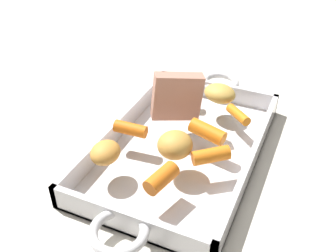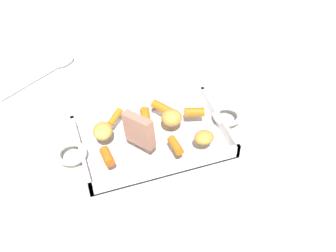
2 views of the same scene
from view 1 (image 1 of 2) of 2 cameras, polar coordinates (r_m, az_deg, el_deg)
name	(u,v)px [view 1 (image 1 of 2)]	position (r m, az deg, el deg)	size (l,w,h in m)	color
ground_plane	(182,153)	(0.61, 2.02, -3.99)	(2.37, 2.37, 0.00)	silver
roasting_dish	(182,147)	(0.61, 2.04, -3.15)	(0.46, 0.23, 0.04)	silver
roast_slice_thin	(177,97)	(0.61, 1.34, 4.35)	(0.02, 0.08, 0.08)	tan
baby_carrot_northwest	(207,132)	(0.58, 5.85, -0.86)	(0.02, 0.02, 0.06)	orange
baby_carrot_short	(161,178)	(0.50, -0.98, -7.72)	(0.02, 0.02, 0.05)	orange
baby_carrot_southwest	(131,129)	(0.59, -5.56, -0.44)	(0.02, 0.02, 0.05)	orange
baby_carrot_northeast	(238,115)	(0.63, 10.33, 1.68)	(0.02, 0.02, 0.05)	orange
baby_carrot_long	(211,155)	(0.54, 6.36, -4.34)	(0.02, 0.02, 0.05)	orange
baby_carrot_southeast	(180,84)	(0.70, 1.76, 6.17)	(0.02, 0.02, 0.05)	orange
potato_golden_small	(175,145)	(0.54, 1.04, -2.81)	(0.05, 0.05, 0.04)	gold
potato_golden_large	(105,153)	(0.54, -9.24, -3.90)	(0.04, 0.05, 0.03)	gold
potato_near_roast	(220,93)	(0.67, 7.66, 4.79)	(0.06, 0.05, 0.03)	gold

